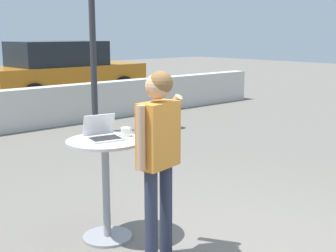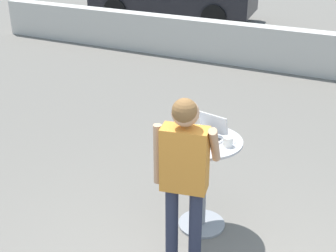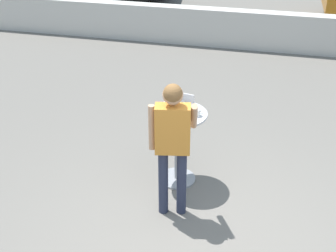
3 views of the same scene
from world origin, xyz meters
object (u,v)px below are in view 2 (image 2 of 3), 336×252
at_px(cafe_table, 203,171).
at_px(coffee_mug, 228,141).
at_px(laptop, 207,134).
at_px(standing_person, 184,168).

distance_m(cafe_table, coffee_mug, 0.44).
distance_m(cafe_table, laptop, 0.38).
bearing_deg(standing_person, cafe_table, 98.19).
xyz_separation_m(laptop, standing_person, (0.08, -0.68, 0.02)).
bearing_deg(laptop, coffee_mug, -12.93).
relative_size(cafe_table, laptop, 2.67).
xyz_separation_m(cafe_table, coffee_mug, (0.23, -0.01, 0.37)).
height_order(coffee_mug, standing_person, standing_person).
relative_size(cafe_table, standing_person, 0.59).
relative_size(cafe_table, coffee_mug, 7.84).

